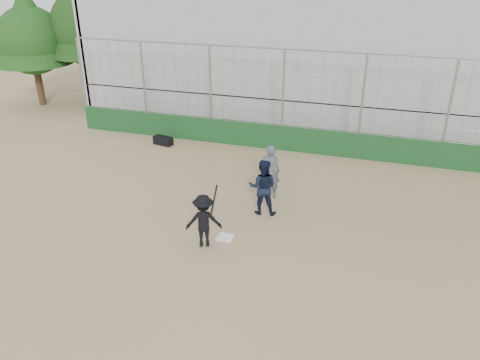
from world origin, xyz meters
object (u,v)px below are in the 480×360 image
(batter_at_plate, at_px, (204,221))
(catcher_crouched, at_px, (263,196))
(umpire, at_px, (270,174))
(equipment_bag, at_px, (163,141))

(batter_at_plate, bearing_deg, catcher_crouched, 63.80)
(batter_at_plate, xyz_separation_m, umpire, (0.98, 3.29, 0.06))
(catcher_crouched, bearing_deg, batter_at_plate, -116.20)
(catcher_crouched, bearing_deg, umpire, 93.45)
(catcher_crouched, xyz_separation_m, equipment_bag, (-5.44, 4.40, -0.42))
(umpire, bearing_deg, batter_at_plate, 62.29)
(batter_at_plate, relative_size, umpire, 1.04)
(batter_at_plate, height_order, umpire, batter_at_plate)
(batter_at_plate, distance_m, catcher_crouched, 2.39)
(batter_at_plate, bearing_deg, umpire, 73.33)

